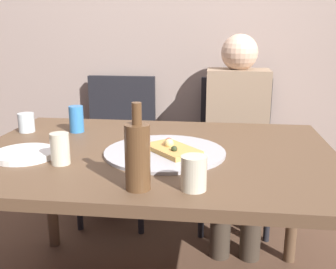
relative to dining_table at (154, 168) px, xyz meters
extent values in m
cube|color=gray|center=(0.00, 1.15, 0.64)|extent=(6.00, 0.10, 2.60)
cube|color=brown|center=(0.00, 0.00, 0.05)|extent=(1.43, 1.01, 0.04)
cylinder|color=brown|center=(-0.65, 0.45, -0.31)|extent=(0.06, 0.06, 0.69)
cylinder|color=brown|center=(0.65, 0.45, -0.31)|extent=(0.06, 0.06, 0.69)
cylinder|color=#ADADB2|center=(0.05, -0.04, 0.08)|extent=(0.47, 0.47, 0.01)
cube|color=tan|center=(0.08, -0.05, 0.09)|extent=(0.24, 0.25, 0.02)
sphere|color=#EAD184|center=(0.07, -0.04, 0.11)|extent=(0.04, 0.04, 0.04)
sphere|color=#2D381E|center=(0.09, -0.09, 0.11)|extent=(0.02, 0.02, 0.02)
sphere|color=#B22D23|center=(0.06, 0.00, 0.11)|extent=(0.03, 0.03, 0.03)
cylinder|color=brown|center=(0.02, -0.39, 0.17)|extent=(0.08, 0.08, 0.20)
cylinder|color=brown|center=(0.02, -0.39, 0.31)|extent=(0.03, 0.03, 0.06)
cylinder|color=beige|center=(0.18, -0.38, 0.13)|extent=(0.08, 0.08, 0.10)
cylinder|color=beige|center=(-0.30, -0.20, 0.13)|extent=(0.07, 0.07, 0.11)
cylinder|color=silver|center=(-0.63, 0.21, 0.12)|extent=(0.07, 0.07, 0.09)
cylinder|color=#337AC1|center=(-0.40, 0.24, 0.13)|extent=(0.07, 0.07, 0.12)
cylinder|color=white|center=(-0.47, -0.14, 0.08)|extent=(0.23, 0.23, 0.02)
cube|color=black|center=(-0.38, 0.83, -0.21)|extent=(0.44, 0.44, 0.05)
cube|color=black|center=(-0.38, 1.03, 0.02)|extent=(0.44, 0.04, 0.45)
cylinder|color=black|center=(-0.19, 0.64, -0.45)|extent=(0.04, 0.04, 0.42)
cylinder|color=black|center=(-0.57, 0.64, -0.45)|extent=(0.04, 0.04, 0.42)
cylinder|color=black|center=(-0.19, 1.02, -0.45)|extent=(0.04, 0.04, 0.42)
cylinder|color=black|center=(-0.57, 1.02, -0.45)|extent=(0.04, 0.04, 0.42)
cube|color=black|center=(0.36, 0.83, -0.21)|extent=(0.44, 0.44, 0.05)
cube|color=black|center=(0.36, 1.03, 0.02)|extent=(0.44, 0.04, 0.45)
cylinder|color=black|center=(0.55, 0.64, -0.45)|extent=(0.04, 0.04, 0.42)
cylinder|color=black|center=(0.17, 0.64, -0.45)|extent=(0.04, 0.04, 0.42)
cylinder|color=black|center=(0.55, 1.02, -0.45)|extent=(0.04, 0.04, 0.42)
cylinder|color=black|center=(0.17, 1.02, -0.45)|extent=(0.04, 0.04, 0.42)
cube|color=#937A60|center=(0.36, 0.85, 0.05)|extent=(0.36, 0.22, 0.52)
sphere|color=beige|center=(0.36, 0.85, 0.41)|extent=(0.21, 0.21, 0.21)
cylinder|color=#3B3026|center=(0.44, 0.65, -0.21)|extent=(0.12, 0.40, 0.12)
cylinder|color=#3B3026|center=(0.28, 0.65, -0.21)|extent=(0.12, 0.40, 0.12)
cylinder|color=#3B3026|center=(0.44, 0.45, -0.43)|extent=(0.11, 0.11, 0.45)
cylinder|color=#3B3026|center=(0.28, 0.45, -0.43)|extent=(0.11, 0.11, 0.45)
camera|label=1|loc=(0.24, -1.47, 0.54)|focal=42.09mm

